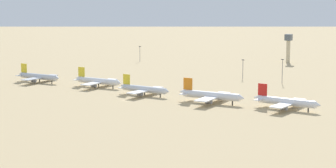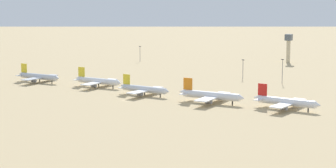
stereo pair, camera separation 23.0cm
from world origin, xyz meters
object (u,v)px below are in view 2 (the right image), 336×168
object	(u,v)px
parked_jet_yellow_1	(98,81)
parked_jet_orange_3	(211,95)
light_pole_east	(140,52)
parked_jet_yellow_0	(38,77)
control_tower	(288,45)
parked_jet_yellow_2	(144,89)
light_pole_west	(282,69)
parked_jet_red_4	(286,102)
light_pole_mid	(243,67)

from	to	relation	value
parked_jet_yellow_1	parked_jet_orange_3	world-z (taller)	parked_jet_orange_3
parked_jet_orange_3	light_pole_east	bearing A→B (deg)	132.27
parked_jet_yellow_0	control_tower	distance (m)	214.67
parked_jet_yellow_0	parked_jet_orange_3	distance (m)	130.97
light_pole_east	parked_jet_yellow_0	bearing A→B (deg)	-85.53
parked_jet_yellow_2	light_pole_west	bearing A→B (deg)	60.95
parked_jet_red_4	light_pole_mid	world-z (taller)	light_pole_mid
parked_jet_yellow_2	parked_jet_orange_3	distance (m)	43.66
parked_jet_yellow_1	light_pole_west	size ratio (longest dim) A/B	2.26
parked_jet_red_4	control_tower	xyz separation A→B (m)	(-74.13, 192.89, 10.14)
parked_jet_orange_3	light_pole_mid	bearing A→B (deg)	101.65
parked_jet_yellow_2	light_pole_mid	distance (m)	93.66
control_tower	parked_jet_red_4	bearing A→B (deg)	-68.98
light_pole_west	control_tower	bearing A→B (deg)	109.52
parked_jet_yellow_0	control_tower	bearing A→B (deg)	61.50
parked_jet_yellow_0	light_pole_mid	distance (m)	136.55
parked_jet_yellow_0	light_pole_east	bearing A→B (deg)	92.97
parked_jet_orange_3	light_pole_west	size ratio (longest dim) A/B	2.44
parked_jet_yellow_2	control_tower	xyz separation A→B (m)	(10.17, 196.67, 10.39)
parked_jet_yellow_1	parked_jet_orange_3	bearing A→B (deg)	-8.54
parked_jet_red_4	light_pole_east	distance (m)	225.38
control_tower	parked_jet_yellow_1	bearing A→B (deg)	-105.54
parked_jet_red_4	control_tower	world-z (taller)	control_tower
parked_jet_yellow_2	light_pole_mid	bearing A→B (deg)	79.28
parked_jet_yellow_2	parked_jet_red_4	size ratio (longest dim) A/B	0.94
parked_jet_yellow_2	light_pole_east	world-z (taller)	light_pole_east
control_tower	light_pole_mid	bearing A→B (deg)	-85.31
parked_jet_red_4	light_pole_mid	bearing A→B (deg)	129.15
parked_jet_yellow_1	parked_jet_red_4	distance (m)	126.13
parked_jet_yellow_0	parked_jet_yellow_2	xyz separation A→B (m)	(87.16, -5.61, -0.05)
light_pole_west	light_pole_mid	bearing A→B (deg)	169.39
light_pole_west	light_pole_east	distance (m)	155.51
light_pole_west	parked_jet_yellow_2	bearing A→B (deg)	-119.91
parked_jet_yellow_0	parked_jet_red_4	size ratio (longest dim) A/B	0.95
control_tower	light_pole_west	xyz separation A→B (m)	(39.25, -110.75, -5.04)
parked_jet_yellow_1	parked_jet_red_4	xyz separation A→B (m)	(125.97, -6.45, 0.14)
parked_jet_yellow_1	light_pole_mid	world-z (taller)	light_pole_mid
parked_jet_orange_3	parked_jet_yellow_1	bearing A→B (deg)	169.30
parked_jet_yellow_1	parked_jet_yellow_0	bearing A→B (deg)	-175.46
parked_jet_yellow_0	light_pole_east	world-z (taller)	light_pole_east
parked_jet_yellow_0	light_pole_west	bearing A→B (deg)	28.95
parked_jet_yellow_2	light_pole_west	xyz separation A→B (m)	(49.43, 85.92, 5.35)
parked_jet_orange_3	parked_jet_red_4	world-z (taller)	parked_jet_orange_3
parked_jet_yellow_1	parked_jet_yellow_2	size ratio (longest dim) A/B	1.03
parked_jet_yellow_2	light_pole_mid	xyz separation A→B (m)	(18.79, 91.66, 3.98)
light_pole_mid	light_pole_east	xyz separation A→B (m)	(-116.23, 45.37, -0.08)
control_tower	parked_jet_yellow_0	bearing A→B (deg)	-117.00
parked_jet_yellow_0	parked_jet_yellow_1	bearing A→B (deg)	4.30
parked_jet_yellow_0	parked_jet_red_4	xyz separation A→B (m)	(171.46, -1.83, 0.20)
light_pole_west	light_pole_east	xyz separation A→B (m)	(-146.86, 51.11, -1.45)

